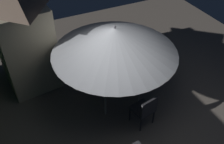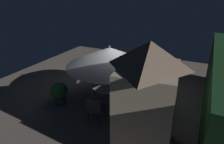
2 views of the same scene
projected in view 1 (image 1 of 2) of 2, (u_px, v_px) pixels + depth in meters
ground_plane at (127, 110)px, 6.58m from camera, size 11.00×11.00×0.00m
garden_shed at (22, 35)px, 6.60m from camera, size 1.80×1.53×2.89m
patio_table at (114, 77)px, 6.54m from camera, size 1.35×1.35×0.74m
patio_umbrella at (115, 40)px, 5.84m from camera, size 2.99×2.99×2.17m
chair_near_shed at (145, 109)px, 5.92m from camera, size 0.54×0.54×0.90m
chair_far_side at (91, 57)px, 7.48m from camera, size 0.51×0.51×0.90m
potted_plant_by_shed at (150, 51)px, 7.82m from camera, size 0.62×0.62×0.81m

